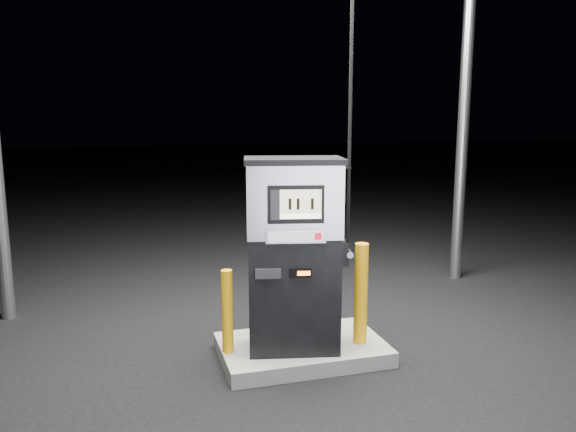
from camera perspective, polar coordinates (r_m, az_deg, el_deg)
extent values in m
plane|color=black|center=(5.73, 1.43, -14.09)|extent=(80.00, 80.00, 0.00)
cube|color=slate|center=(5.70, 1.43, -13.40)|extent=(1.60, 1.00, 0.15)
cylinder|color=gray|center=(8.35, 17.39, 9.02)|extent=(0.16, 0.16, 4.50)
cube|color=black|center=(5.35, 0.55, -7.77)|extent=(0.93, 0.65, 1.11)
cube|color=silver|center=(5.15, 0.57, 1.66)|extent=(0.95, 0.67, 0.67)
cube|color=black|center=(5.11, 0.58, 5.66)|extent=(0.99, 0.72, 0.05)
cube|color=black|center=(4.90, 0.82, 1.17)|extent=(0.49, 0.13, 0.34)
cube|color=tan|center=(4.88, 1.30, 1.45)|extent=(0.36, 0.08, 0.21)
cube|color=white|center=(4.90, 1.29, -0.03)|extent=(0.36, 0.08, 0.04)
cube|color=silver|center=(4.95, 0.81, -2.08)|extent=(0.53, 0.14, 0.12)
cube|color=#AEB1B6|center=(4.93, 0.82, -2.12)|extent=(0.48, 0.10, 0.09)
cube|color=#B50C20|center=(4.95, 3.08, -2.09)|extent=(0.06, 0.02, 0.06)
cube|color=black|center=(5.04, 1.30, -5.82)|extent=(0.19, 0.06, 0.08)
cube|color=#F95A0C|center=(5.03, 1.62, -5.85)|extent=(0.11, 0.03, 0.04)
cube|color=black|center=(5.02, -2.05, -5.89)|extent=(0.23, 0.07, 0.09)
cube|color=black|center=(5.31, 5.59, -3.75)|extent=(0.12, 0.17, 0.22)
cylinder|color=gray|center=(5.32, 6.16, -3.73)|extent=(0.10, 0.20, 0.06)
cylinder|color=black|center=(5.12, 6.37, 12.47)|extent=(0.04, 0.04, 2.75)
cylinder|color=#FAAD0D|center=(5.35, -6.18, -9.62)|extent=(0.13, 0.13, 0.80)
cylinder|color=#FAAD0D|center=(5.55, 7.40, -7.80)|extent=(0.18, 0.18, 1.00)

